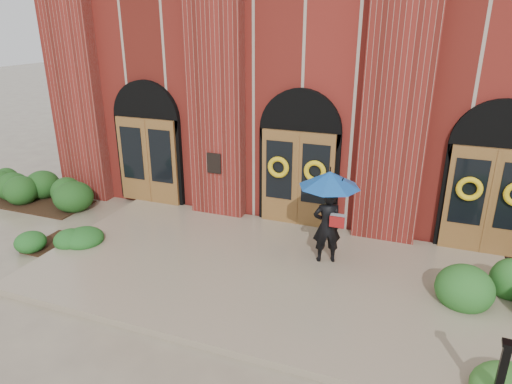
% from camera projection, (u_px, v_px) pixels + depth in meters
% --- Properties ---
extents(ground, '(90.00, 90.00, 0.00)m').
position_uv_depth(ground, '(261.00, 278.00, 9.87)').
color(ground, gray).
rests_on(ground, ground).
extents(landing, '(10.00, 5.30, 0.15)m').
position_uv_depth(landing, '(263.00, 272.00, 9.98)').
color(landing, gray).
rests_on(landing, ground).
extents(church_building, '(16.20, 12.53, 7.00)m').
position_uv_depth(church_building, '(346.00, 72.00, 16.31)').
color(church_building, maroon).
rests_on(church_building, ground).
extents(man_with_umbrella, '(1.73, 1.73, 2.11)m').
position_uv_depth(man_with_umbrella, '(329.00, 200.00, 9.79)').
color(man_with_umbrella, black).
rests_on(man_with_umbrella, landing).
extents(metal_post, '(0.17, 0.17, 1.18)m').
position_uv_depth(metal_post, '(501.00, 376.00, 6.12)').
color(metal_post, black).
rests_on(metal_post, landing).
extents(hedge_wall_left, '(3.18, 1.27, 0.82)m').
position_uv_depth(hedge_wall_left, '(32.00, 190.00, 13.80)').
color(hedge_wall_left, '#1A4316').
rests_on(hedge_wall_left, ground).
extents(hedge_front_left, '(1.31, 1.12, 0.46)m').
position_uv_depth(hedge_front_left, '(61.00, 238.00, 11.18)').
color(hedge_front_left, '#1C521C').
rests_on(hedge_front_left, ground).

